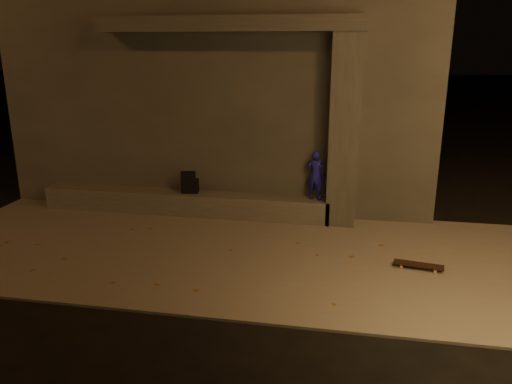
% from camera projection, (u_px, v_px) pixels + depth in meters
% --- Properties ---
extents(ground, '(120.00, 120.00, 0.00)m').
position_uv_depth(ground, '(203.00, 311.00, 6.63)').
color(ground, black).
rests_on(ground, ground).
extents(sidewalk, '(11.00, 4.40, 0.04)m').
position_uv_depth(sidewalk, '(236.00, 251.00, 8.51)').
color(sidewalk, slate).
rests_on(sidewalk, ground).
extents(building, '(9.00, 5.10, 5.22)m').
position_uv_depth(building, '(236.00, 79.00, 12.20)').
color(building, '#3C3A37').
rests_on(building, ground).
extents(ledge, '(6.00, 0.55, 0.45)m').
position_uv_depth(ledge, '(184.00, 202.00, 10.36)').
color(ledge, '#4A4843').
rests_on(ledge, sidewalk).
extents(column, '(0.55, 0.55, 3.60)m').
position_uv_depth(column, '(344.00, 132.00, 9.35)').
color(column, '#3C3A37').
rests_on(column, sidewalk).
extents(canopy, '(5.00, 0.70, 0.28)m').
position_uv_depth(canopy, '(229.00, 24.00, 9.24)').
color(canopy, '#3C3A37').
rests_on(canopy, column).
extents(skateboarder, '(0.41, 0.32, 0.98)m').
position_uv_depth(skateboarder, '(316.00, 175.00, 9.68)').
color(skateboarder, '#181691').
rests_on(skateboarder, ledge).
extents(backpack, '(0.36, 0.26, 0.48)m').
position_uv_depth(backpack, '(190.00, 185.00, 10.23)').
color(backpack, black).
rests_on(backpack, ledge).
extents(skateboard, '(0.78, 0.32, 0.08)m').
position_uv_depth(skateboard, '(419.00, 265.00, 7.78)').
color(skateboard, black).
rests_on(skateboard, sidewalk).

